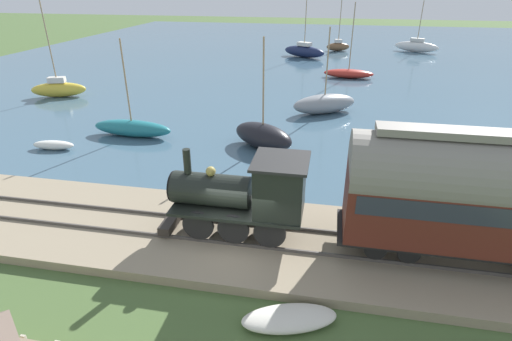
{
  "coord_description": "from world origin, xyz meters",
  "views": [
    {
      "loc": [
        -11.83,
        -2.77,
        9.09
      ],
      "look_at": [
        3.83,
        0.21,
        1.44
      ],
      "focal_mm": 28.0,
      "sensor_mm": 36.0,
      "label": 1
    }
  ],
  "objects_px": {
    "sailboat_black": "(263,136)",
    "sailboat_red": "(348,73)",
    "rowboat_near_shore": "(53,145)",
    "sailboat_white": "(416,46)",
    "sailboat_brown": "(338,46)",
    "rowboat_far_out": "(459,143)",
    "beached_dinghy": "(289,318)",
    "sailboat_teal": "(132,128)",
    "sailboat_yellow": "(58,88)",
    "sailboat_navy": "(304,51)",
    "passenger_coach": "(481,193)",
    "steam_locomotive": "(247,192)",
    "sailboat_gray": "(324,104)"
  },
  "relations": [
    {
      "from": "sailboat_teal",
      "to": "sailboat_brown",
      "type": "bearing_deg",
      "value": -17.15
    },
    {
      "from": "sailboat_red",
      "to": "sailboat_navy",
      "type": "distance_m",
      "value": 12.34
    },
    {
      "from": "passenger_coach",
      "to": "beached_dinghy",
      "type": "relative_size",
      "value": 2.89
    },
    {
      "from": "sailboat_black",
      "to": "sailboat_red",
      "type": "relative_size",
      "value": 0.89
    },
    {
      "from": "sailboat_yellow",
      "to": "sailboat_navy",
      "type": "bearing_deg",
      "value": -57.29
    },
    {
      "from": "sailboat_red",
      "to": "sailboat_brown",
      "type": "height_order",
      "value": "sailboat_brown"
    },
    {
      "from": "sailboat_black",
      "to": "sailboat_red",
      "type": "distance_m",
      "value": 20.8
    },
    {
      "from": "sailboat_teal",
      "to": "sailboat_gray",
      "type": "relative_size",
      "value": 0.98
    },
    {
      "from": "sailboat_red",
      "to": "sailboat_white",
      "type": "distance_m",
      "value": 20.48
    },
    {
      "from": "sailboat_red",
      "to": "beached_dinghy",
      "type": "bearing_deg",
      "value": 177.55
    },
    {
      "from": "sailboat_red",
      "to": "beached_dinghy",
      "type": "distance_m",
      "value": 33.4
    },
    {
      "from": "sailboat_red",
      "to": "sailboat_white",
      "type": "bearing_deg",
      "value": -26.1
    },
    {
      "from": "sailboat_white",
      "to": "sailboat_brown",
      "type": "bearing_deg",
      "value": 121.41
    },
    {
      "from": "sailboat_red",
      "to": "sailboat_brown",
      "type": "distance_m",
      "value": 17.1
    },
    {
      "from": "sailboat_gray",
      "to": "beached_dinghy",
      "type": "bearing_deg",
      "value": 148.91
    },
    {
      "from": "sailboat_red",
      "to": "passenger_coach",
      "type": "bearing_deg",
      "value": -172.14
    },
    {
      "from": "sailboat_teal",
      "to": "sailboat_brown",
      "type": "xyz_separation_m",
      "value": [
        36.79,
        -12.73,
        0.13
      ]
    },
    {
      "from": "sailboat_black",
      "to": "rowboat_near_shore",
      "type": "xyz_separation_m",
      "value": [
        -2.57,
        12.12,
        -0.48
      ]
    },
    {
      "from": "rowboat_far_out",
      "to": "sailboat_navy",
      "type": "bearing_deg",
      "value": 56.39
    },
    {
      "from": "rowboat_near_shore",
      "to": "beached_dinghy",
      "type": "height_order",
      "value": "rowboat_near_shore"
    },
    {
      "from": "steam_locomotive",
      "to": "rowboat_near_shore",
      "type": "distance_m",
      "value": 15.05
    },
    {
      "from": "passenger_coach",
      "to": "sailboat_teal",
      "type": "height_order",
      "value": "sailboat_teal"
    },
    {
      "from": "sailboat_navy",
      "to": "rowboat_near_shore",
      "type": "relative_size",
      "value": 2.69
    },
    {
      "from": "sailboat_white",
      "to": "rowboat_near_shore",
      "type": "bearing_deg",
      "value": 172.06
    },
    {
      "from": "steam_locomotive",
      "to": "sailboat_navy",
      "type": "bearing_deg",
      "value": 1.58
    },
    {
      "from": "sailboat_yellow",
      "to": "rowboat_near_shore",
      "type": "height_order",
      "value": "sailboat_yellow"
    },
    {
      "from": "sailboat_yellow",
      "to": "rowboat_far_out",
      "type": "relative_size",
      "value": 4.02
    },
    {
      "from": "sailboat_black",
      "to": "passenger_coach",
      "type": "bearing_deg",
      "value": -106.69
    },
    {
      "from": "sailboat_yellow",
      "to": "sailboat_teal",
      "type": "bearing_deg",
      "value": -143.98
    },
    {
      "from": "sailboat_red",
      "to": "sailboat_brown",
      "type": "relative_size",
      "value": 0.88
    },
    {
      "from": "sailboat_teal",
      "to": "rowboat_far_out",
      "type": "bearing_deg",
      "value": -82.31
    },
    {
      "from": "steam_locomotive",
      "to": "beached_dinghy",
      "type": "relative_size",
      "value": 1.79
    },
    {
      "from": "passenger_coach",
      "to": "rowboat_near_shore",
      "type": "distance_m",
      "value": 22.1
    },
    {
      "from": "passenger_coach",
      "to": "rowboat_near_shore",
      "type": "xyz_separation_m",
      "value": [
        6.99,
        20.79,
        -2.68
      ]
    },
    {
      "from": "steam_locomotive",
      "to": "sailboat_yellow",
      "type": "relative_size",
      "value": 0.57
    },
    {
      "from": "sailboat_red",
      "to": "rowboat_far_out",
      "type": "relative_size",
      "value": 3.06
    },
    {
      "from": "steam_locomotive",
      "to": "beached_dinghy",
      "type": "height_order",
      "value": "steam_locomotive"
    },
    {
      "from": "sailboat_teal",
      "to": "sailboat_white",
      "type": "bearing_deg",
      "value": -29.71
    },
    {
      "from": "sailboat_teal",
      "to": "sailboat_white",
      "type": "distance_m",
      "value": 44.51
    },
    {
      "from": "rowboat_near_shore",
      "to": "steam_locomotive",
      "type": "bearing_deg",
      "value": -123.92
    },
    {
      "from": "sailboat_red",
      "to": "rowboat_near_shore",
      "type": "height_order",
      "value": "sailboat_red"
    },
    {
      "from": "rowboat_far_out",
      "to": "beached_dinghy",
      "type": "distance_m",
      "value": 17.76
    },
    {
      "from": "sailboat_white",
      "to": "rowboat_near_shore",
      "type": "distance_m",
      "value": 48.92
    },
    {
      "from": "sailboat_navy",
      "to": "sailboat_white",
      "type": "bearing_deg",
      "value": -37.87
    },
    {
      "from": "steam_locomotive",
      "to": "rowboat_far_out",
      "type": "xyz_separation_m",
      "value": [
        11.95,
        -10.47,
        -2.03
      ]
    },
    {
      "from": "sailboat_black",
      "to": "sailboat_white",
      "type": "distance_m",
      "value": 41.03
    },
    {
      "from": "steam_locomotive",
      "to": "sailboat_navy",
      "type": "height_order",
      "value": "sailboat_navy"
    },
    {
      "from": "sailboat_teal",
      "to": "rowboat_far_out",
      "type": "xyz_separation_m",
      "value": [
        2.02,
        -20.07,
        -0.36
      ]
    },
    {
      "from": "passenger_coach",
      "to": "sailboat_white",
      "type": "xyz_separation_m",
      "value": [
        47.82,
        -6.15,
        -2.18
      ]
    },
    {
      "from": "sailboat_red",
      "to": "sailboat_navy",
      "type": "relative_size",
      "value": 1.05
    }
  ]
}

